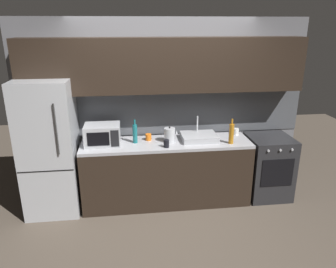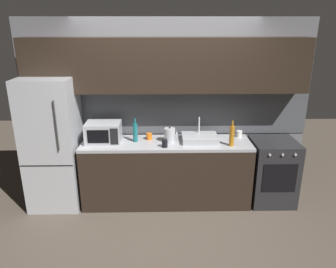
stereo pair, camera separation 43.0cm
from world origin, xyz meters
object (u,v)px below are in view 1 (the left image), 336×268
Objects in this scene: refrigerator at (50,148)px; mug_orange at (148,137)px; kettle at (170,135)px; mug_white at (236,132)px; oven_range at (268,167)px; mug_dark at (166,144)px; microwave at (103,135)px; wine_bottle_teal at (135,133)px; wine_bottle_amber at (231,133)px.

mug_orange is (1.29, 0.10, 0.05)m from refrigerator.
refrigerator reaches higher than mug_orange.
kettle is 2.37× the size of mug_white.
oven_range is 1.60m from mug_dark.
mug_white is (2.55, 0.18, 0.06)m from refrigerator.
wine_bottle_teal is (0.42, 0.00, -0.00)m from microwave.
mug_dark is (-1.05, -0.37, 0.01)m from mug_white.
kettle is 2.46× the size of mug_orange.
wine_bottle_amber is at bearing -6.07° from microwave.
mug_dark is at bearing -177.74° from wine_bottle_amber.
refrigerator is at bearing -179.96° from kettle.
refrigerator reaches higher than wine_bottle_amber.
microwave is 1.70m from wine_bottle_amber.
wine_bottle_amber reaches higher than microwave.
microwave reaches higher than mug_orange.
oven_range is at bearing -21.46° from mug_white.
mug_dark is at bearing -7.43° from refrigerator.
oven_range is at bearing -0.02° from refrigerator.
mug_dark is at bearing -109.17° from kettle.
refrigerator is 1.57m from kettle.
mug_orange is (-1.71, 0.10, 0.49)m from oven_range.
mug_white is at bearing 3.41° from mug_orange.
mug_white is 1.04× the size of mug_orange.
wine_bottle_amber is 3.84× the size of mug_orange.
wine_bottle_amber is 3.70× the size of mug_white.
oven_range is 1.96× the size of microwave.
wine_bottle_teal is 1.28m from wine_bottle_amber.
oven_range is 4.16× the size of kettle.
kettle is 0.30m from mug_orange.
refrigerator is at bearing 179.98° from oven_range.
microwave is at bearing -175.14° from mug_white.
refrigerator is at bearing -176.02° from mug_white.
microwave reaches higher than oven_range.
refrigerator is 5.53× the size of wine_bottle_teal.
mug_white is at bearing 61.90° from wine_bottle_amber.
mug_white is at bearing 4.86° from microwave.
wine_bottle_teal is at bearing 179.30° from oven_range.
mug_dark is at bearing -54.61° from mug_orange.
mug_orange is at bearing -176.59° from mug_white.
microwave is 5.24× the size of mug_orange.
mug_dark reaches higher than mug_orange.
microwave is 2.13× the size of kettle.
wine_bottle_teal is (-0.46, 0.02, 0.04)m from kettle.
microwave reaches higher than mug_dark.
kettle is at bearing -1.13° from microwave.
microwave is 0.62m from mug_orange.
refrigerator is 2.55m from mug_white.
oven_range is at bearing -0.09° from kettle.
microwave is at bearing -179.53° from wine_bottle_teal.
mug_dark is (-0.87, -0.03, -0.09)m from wine_bottle_amber.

